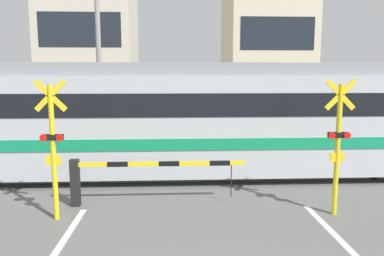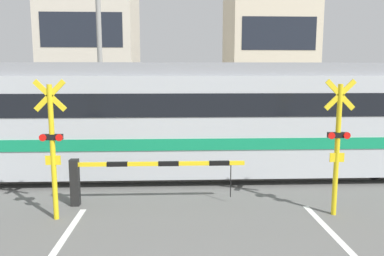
% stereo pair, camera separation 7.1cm
% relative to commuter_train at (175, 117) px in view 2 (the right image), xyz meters
% --- Properties ---
extents(rail_track_near, '(50.00, 0.10, 0.08)m').
position_rel_commuter_train_xyz_m(rail_track_near, '(0.50, -0.72, -1.80)').
color(rail_track_near, gray).
rests_on(rail_track_near, ground_plane).
extents(rail_track_far, '(50.00, 0.10, 0.08)m').
position_rel_commuter_train_xyz_m(rail_track_far, '(0.50, 0.72, -1.80)').
color(rail_track_far, gray).
rests_on(rail_track_far, ground_plane).
extents(commuter_train, '(19.30, 2.79, 3.44)m').
position_rel_commuter_train_xyz_m(commuter_train, '(0.00, 0.00, 0.00)').
color(commuter_train, '#B7BCC1').
rests_on(commuter_train, ground_plane).
extents(crossing_barrier_near, '(4.17, 0.20, 1.13)m').
position_rel_commuter_train_xyz_m(crossing_barrier_near, '(-1.29, -2.63, -1.05)').
color(crossing_barrier_near, black).
rests_on(crossing_barrier_near, ground_plane).
extents(crossing_barrier_far, '(4.17, 0.20, 1.13)m').
position_rel_commuter_train_xyz_m(crossing_barrier_far, '(2.28, 3.21, -1.05)').
color(crossing_barrier_far, black).
rests_on(crossing_barrier_far, ground_plane).
extents(crossing_signal_left, '(0.68, 0.15, 3.03)m').
position_rel_commuter_train_xyz_m(crossing_signal_left, '(-2.59, -3.47, -0.17)').
color(crossing_signal_left, yellow).
rests_on(crossing_signal_left, ground_plane).
extents(crossing_signal_right, '(0.68, 0.15, 3.03)m').
position_rel_commuter_train_xyz_m(crossing_signal_right, '(3.58, -3.47, -0.17)').
color(crossing_signal_right, yellow).
rests_on(crossing_signal_right, ground_plane).
extents(pedestrian, '(0.38, 0.22, 1.71)m').
position_rel_commuter_train_xyz_m(pedestrian, '(0.17, 6.15, -0.85)').
color(pedestrian, brown).
rests_on(pedestrian, ground_plane).
extents(building_left_of_street, '(5.98, 6.20, 10.54)m').
position_rel_commuter_train_xyz_m(building_left_of_street, '(-5.73, 15.45, 3.43)').
color(building_left_of_street, beige).
rests_on(building_left_of_street, ground_plane).
extents(building_right_of_street, '(5.60, 6.20, 10.24)m').
position_rel_commuter_train_xyz_m(building_right_of_street, '(6.53, 15.45, 3.28)').
color(building_right_of_street, beige).
rests_on(building_right_of_street, ground_plane).
extents(utility_pole_streetside, '(0.22, 0.22, 7.29)m').
position_rel_commuter_train_xyz_m(utility_pole_streetside, '(-3.34, 5.71, 1.80)').
color(utility_pole_streetside, gray).
rests_on(utility_pole_streetside, ground_plane).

